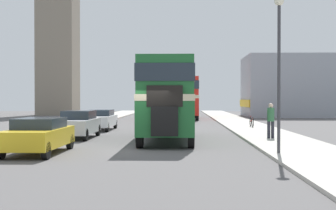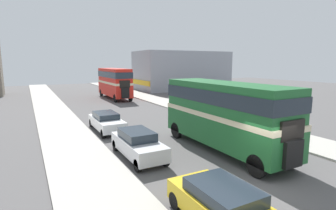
{
  "view_description": "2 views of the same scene",
  "coord_description": "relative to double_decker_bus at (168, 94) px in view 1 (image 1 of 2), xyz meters",
  "views": [
    {
      "loc": [
        1.82,
        -19.88,
        2.16
      ],
      "look_at": [
        1.07,
        4.18,
        1.83
      ],
      "focal_mm": 50.0,
      "sensor_mm": 36.0,
      "label": 1
    },
    {
      "loc": [
        -9.0,
        -7.52,
        5.19
      ],
      "look_at": [
        1.07,
        11.06,
        1.75
      ],
      "focal_mm": 28.0,
      "sensor_mm": 36.0,
      "label": 2
    }
  ],
  "objects": [
    {
      "name": "ground_plane",
      "position": [
        -1.07,
        -4.15,
        -2.42
      ],
      "size": [
        120.0,
        120.0,
        0.0
      ],
      "primitive_type": "plane",
      "color": "#565454"
    },
    {
      "name": "car_parked_far",
      "position": [
        -4.89,
        7.81,
        -1.68
      ],
      "size": [
        1.74,
        4.61,
        1.4
      ],
      "color": "white",
      "rests_on": "ground_plane"
    },
    {
      "name": "bicycle_on_pavement",
      "position": [
        5.74,
        9.83,
        -1.93
      ],
      "size": [
        0.05,
        1.76,
        0.78
      ],
      "color": "black",
      "rests_on": "sidewalk_right"
    },
    {
      "name": "shop_building_block",
      "position": [
        17.23,
        32.82,
        1.22
      ],
      "size": [
        17.92,
        8.88,
        7.28
      ],
      "color": "#999EA8",
      "rests_on": "ground_plane"
    },
    {
      "name": "sidewalk_right",
      "position": [
        5.68,
        -4.15,
        -2.36
      ],
      "size": [
        3.5,
        120.0,
        0.12
      ],
      "color": "#B7B2A8",
      "rests_on": "ground_plane"
    },
    {
      "name": "car_parked_near",
      "position": [
        -4.89,
        -5.9,
        -1.68
      ],
      "size": [
        1.82,
        4.41,
        1.39
      ],
      "color": "gold",
      "rests_on": "ground_plane"
    },
    {
      "name": "car_parked_mid",
      "position": [
        -4.93,
        1.28,
        -1.64
      ],
      "size": [
        1.7,
        4.43,
        1.5
      ],
      "color": "silver",
      "rests_on": "ground_plane"
    },
    {
      "name": "bus_distant",
      "position": [
        1.15,
        25.3,
        0.16
      ],
      "size": [
        2.38,
        9.36,
        4.34
      ],
      "color": "red",
      "rests_on": "ground_plane"
    },
    {
      "name": "street_lamp",
      "position": [
        4.35,
        -6.47,
        1.54
      ],
      "size": [
        0.36,
        0.36,
        5.86
      ],
      "color": "#38383D",
      "rests_on": "sidewalk_right"
    },
    {
      "name": "pedestrian_walking",
      "position": [
        5.29,
        0.16,
        -1.28
      ],
      "size": [
        0.36,
        0.36,
        1.8
      ],
      "color": "#282833",
      "rests_on": "sidewalk_right"
    },
    {
      "name": "double_decker_bus",
      "position": [
        0.0,
        0.0,
        0.0
      ],
      "size": [
        2.55,
        9.33,
        4.04
      ],
      "color": "#1E602D",
      "rests_on": "ground_plane"
    }
  ]
}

